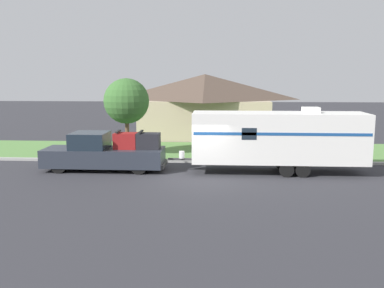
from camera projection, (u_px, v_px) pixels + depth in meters
name	position (u px, v px, depth m)	size (l,w,h in m)	color
ground_plane	(200.00, 178.00, 20.16)	(120.00, 120.00, 0.00)	#2D2D33
curb_strip	(203.00, 161.00, 23.84)	(80.00, 0.30, 0.14)	#999993
lawn_strip	(205.00, 151.00, 27.45)	(80.00, 7.00, 0.03)	#568442
house_across_street	(205.00, 104.00, 33.88)	(10.56, 7.19, 4.92)	tan
pickup_truck	(105.00, 153.00, 21.83)	(6.22, 1.99, 2.05)	black
travel_trailer	(279.00, 137.00, 21.16)	(9.75, 2.25, 3.28)	black
mailbox	(259.00, 142.00, 24.48)	(0.48, 0.20, 1.38)	brown
tree_in_yard	(127.00, 101.00, 25.25)	(2.68, 2.68, 4.66)	brown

